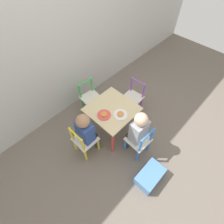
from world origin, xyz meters
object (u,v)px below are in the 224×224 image
Objects in this scene: chair_yellow at (84,141)px; chair_green at (90,98)px; chair_blue at (139,141)px; plate_left at (104,115)px; child_left at (86,130)px; storage_bin at (150,176)px; child_front at (137,130)px; chair_purple at (133,97)px; kids_table at (112,112)px; plate_front at (120,114)px.

chair_yellow is 0.72m from chair_green.
chair_yellow and chair_blue have the same top height.
chair_green reaches higher than plate_left.
chair_blue is at bearing -139.97° from child_left.
chair_green is at bearing 68.99° from plate_left.
chair_blue is 0.54m from plate_left.
chair_green is (0.07, 0.98, 0.00)m from chair_blue.
storage_bin is at bearing -160.55° from chair_yellow.
storage_bin is (-0.19, -0.39, -0.36)m from child_front.
chair_purple is 0.70× the size of child_front.
chair_yellow is 1.48× the size of storage_bin.
chair_yellow is at bearing -40.09° from child_front.
chair_green is (-0.44, 0.46, 0.00)m from chair_purple.
storage_bin is (0.28, -0.83, -0.18)m from chair_yellow.
chair_green is at bearing 78.83° from storage_bin.
kids_table reaches higher than storage_bin.
child_front is at bearing -88.88° from chair_green.
chair_blue is 0.98m from chair_green.
plate_front is (0.02, 0.35, 0.20)m from chair_blue.
child_left is (-0.40, 0.50, 0.17)m from chair_blue.
plate_left is 0.20m from plate_front.
chair_blue reaches higher than plate_left.
chair_yellow is 0.70× the size of child_front.
chair_blue is at bearing -88.80° from chair_green.
child_front reaches higher than chair_yellow.
child_left is at bearing 178.56° from plate_left.
kids_table is 0.51m from chair_purple.
child_front is (0.41, -0.43, 0.01)m from child_left.
chair_purple is 0.93m from child_left.
child_front reaches higher than chair_green.
chair_blue is (0.46, -0.50, 0.00)m from chair_yellow.
chair_purple is 1.48× the size of storage_bin.
child_left is 0.45m from plate_front.
chair_green is 0.69m from child_left.
kids_table is 1.09× the size of chair_yellow.
chair_purple is 1.00× the size of chair_green.
plate_left and plate_front have the same top height.
plate_front is at bearing -108.28° from child_left.
plate_front is (0.43, -0.15, 0.03)m from child_left.
chair_yellow is 3.09× the size of plate_left.
child_front reaches higher than child_left.
storage_bin is at bearing 63.23° from chair_blue.
chair_yellow is at bearing -92.21° from chair_purple.
kids_table is at bearing 90.00° from plate_front.
child_left reaches higher than kids_table.
kids_table is 3.24× the size of plate_front.
chair_blue is 0.73× the size of child_left.
plate_left is (-0.63, -0.03, 0.20)m from chair_purple.
kids_table is at bearing -90.00° from chair_yellow.
chair_green is at bearing -91.20° from chair_blue.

